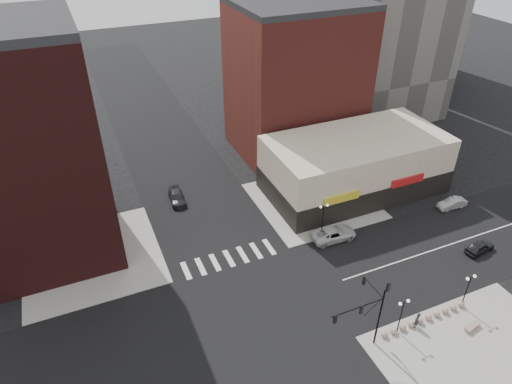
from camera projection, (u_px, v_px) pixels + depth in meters
ground at (258, 308)px, 46.21m from camera, size 240.00×240.00×0.00m
road_ew at (258, 308)px, 46.20m from camera, size 200.00×14.00×0.02m
road_ns at (258, 308)px, 46.20m from camera, size 14.00×200.00×0.02m
sidewalk_nw at (93, 258)px, 52.45m from camera, size 15.00×15.00×0.12m
sidewalk_ne at (313, 201)px, 62.02m from camera, size 15.00×15.00×0.12m
sidewalk_se at (485, 364)px, 40.77m from camera, size 18.00×14.00×0.12m
building_nw at (19, 155)px, 47.10m from camera, size 16.00×15.00×25.00m
building_ne_midrise at (295, 83)px, 68.87m from camera, size 18.00×15.00×22.00m
building_ne_row at (354, 169)px, 62.75m from camera, size 24.20×12.20×8.00m
traffic_signal at (370, 307)px, 39.86m from camera, size 5.59×3.09×7.77m
street_lamp_se_a at (403, 309)px, 41.90m from camera, size 1.22×0.32×4.16m
street_lamp_se_b at (469, 284)px, 44.54m from camera, size 1.22×0.32×4.16m
street_lamp_ne at (323, 212)px, 54.44m from camera, size 1.22×0.32×4.16m
bollard_row at (424, 319)px, 44.55m from camera, size 10.11×0.66×0.66m
white_suv at (334, 234)px, 54.95m from camera, size 5.66×2.82×1.54m
dark_sedan_east at (480, 247)px, 53.12m from camera, size 4.08×2.07×1.33m
silver_sedan at (452, 203)px, 60.43m from camera, size 4.08×1.62×1.32m
dark_sedan_north at (177, 197)px, 61.65m from camera, size 2.23×4.80×1.36m
pedestrian at (417, 320)px, 43.65m from camera, size 0.80×0.74×1.84m
stone_bench at (472, 327)px, 43.83m from camera, size 1.96×0.95×0.44m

